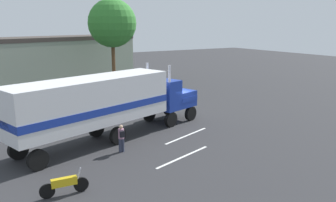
{
  "coord_description": "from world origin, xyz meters",
  "views": [
    {
      "loc": [
        -13.65,
        -21.6,
        7.33
      ],
      "look_at": [
        -0.43,
        0.11,
        1.6
      ],
      "focal_mm": 36.87,
      "sensor_mm": 36.0,
      "label": 1
    }
  ],
  "objects_px": {
    "tree_left": "(112,23)",
    "motorcycle": "(65,184)",
    "person_bystander": "(121,137)",
    "semi_truck": "(107,102)"
  },
  "relations": [
    {
      "from": "tree_left",
      "to": "motorcycle",
      "type": "bearing_deg",
      "value": -116.92
    },
    {
      "from": "person_bystander",
      "to": "tree_left",
      "type": "xyz_separation_m",
      "value": [
        8.74,
        22.07,
        6.44
      ]
    },
    {
      "from": "semi_truck",
      "to": "motorcycle",
      "type": "relative_size",
      "value": 6.76
    },
    {
      "from": "motorcycle",
      "to": "tree_left",
      "type": "distance_m",
      "value": 29.45
    },
    {
      "from": "person_bystander",
      "to": "motorcycle",
      "type": "bearing_deg",
      "value": -140.64
    },
    {
      "from": "person_bystander",
      "to": "tree_left",
      "type": "distance_m",
      "value": 24.6
    },
    {
      "from": "semi_truck",
      "to": "motorcycle",
      "type": "xyz_separation_m",
      "value": [
        -4.36,
        -5.9,
        -2.04
      ]
    },
    {
      "from": "semi_truck",
      "to": "motorcycle",
      "type": "bearing_deg",
      "value": -126.47
    },
    {
      "from": "person_bystander",
      "to": "tree_left",
      "type": "bearing_deg",
      "value": 68.39
    },
    {
      "from": "motorcycle",
      "to": "tree_left",
      "type": "relative_size",
      "value": 0.21
    }
  ]
}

